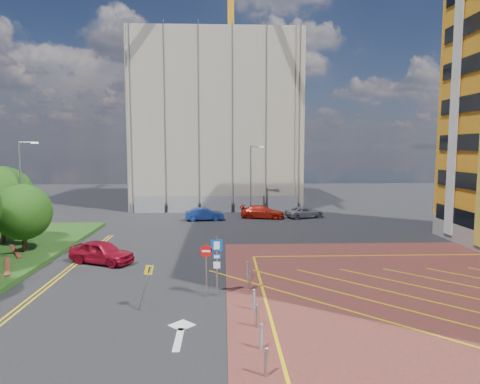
{
  "coord_description": "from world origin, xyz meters",
  "views": [
    {
      "loc": [
        0.86,
        -20.84,
        7.85
      ],
      "look_at": [
        1.84,
        4.32,
        5.18
      ],
      "focal_mm": 32.0,
      "sensor_mm": 36.0,
      "label": 1
    }
  ],
  "objects": [
    {
      "name": "warning_sign",
      "position": [
        -2.86,
        -0.79,
        1.43
      ],
      "size": [
        0.78,
        0.42,
        2.25
      ],
      "color": "#9EA0A8",
      "rests_on": "ground"
    },
    {
      "name": "tower_crane",
      "position": [
        2.0,
        39.44,
        25.85
      ],
      "size": [
        1.6,
        35.0,
        35.4
      ],
      "color": "orange",
      "rests_on": "ground"
    },
    {
      "name": "construction_building",
      "position": [
        0.0,
        40.0,
        11.0
      ],
      "size": [
        21.2,
        19.2,
        22.0
      ],
      "primitive_type": "cube",
      "color": "#A39A85",
      "rests_on": "ground"
    },
    {
      "name": "lamp_back",
      "position": [
        4.08,
        28.0,
        4.36
      ],
      "size": [
        1.53,
        0.16,
        8.0
      ],
      "color": "#9EA0A8",
      "rests_on": "ground"
    },
    {
      "name": "tree_c",
      "position": [
        -13.5,
        10.0,
        3.19
      ],
      "size": [
        4.0,
        4.0,
        4.9
      ],
      "color": "#3D2B1C",
      "rests_on": "grass_bed"
    },
    {
      "name": "sign_cluster",
      "position": [
        0.3,
        0.98,
        1.95
      ],
      "size": [
        1.17,
        0.12,
        3.2
      ],
      "color": "#9EA0A8",
      "rests_on": "ground"
    },
    {
      "name": "lamp_left_far",
      "position": [
        -14.42,
        12.0,
        4.66
      ],
      "size": [
        1.53,
        0.16,
        8.0
      ],
      "color": "#9EA0A8",
      "rests_on": "grass_bed"
    },
    {
      "name": "car_red_left",
      "position": [
        -7.39,
        7.78,
        0.77
      ],
      "size": [
        4.86,
        3.49,
        1.54
      ],
      "primitive_type": "imported",
      "rotation": [
        0.0,
        0.0,
        1.15
      ],
      "color": "maroon",
      "rests_on": "ground"
    },
    {
      "name": "construction_fence",
      "position": [
        1.0,
        30.0,
        1.0
      ],
      "size": [
        21.6,
        0.06,
        2.0
      ],
      "primitive_type": "cube",
      "color": "gray",
      "rests_on": "ground"
    },
    {
      "name": "ground",
      "position": [
        0.0,
        0.0,
        0.0
      ],
      "size": [
        140.0,
        140.0,
        0.0
      ],
      "primitive_type": "plane",
      "color": "black",
      "rests_on": "ground"
    },
    {
      "name": "bollard_row",
      "position": [
        2.3,
        -1.67,
        0.47
      ],
      "size": [
        0.14,
        11.14,
        0.9
      ],
      "color": "#9EA0A8",
      "rests_on": "forecourt"
    },
    {
      "name": "car_red_back",
      "position": [
        5.15,
        25.66,
        0.7
      ],
      "size": [
        5.14,
        2.97,
        1.4
      ],
      "primitive_type": "imported",
      "rotation": [
        0.0,
        0.0,
        1.35
      ],
      "color": "red",
      "rests_on": "ground"
    },
    {
      "name": "tree_d",
      "position": [
        -16.5,
        13.0,
        3.87
      ],
      "size": [
        5.0,
        5.0,
        6.08
      ],
      "color": "#3D2B1C",
      "rests_on": "grass_bed"
    },
    {
      "name": "car_blue_back",
      "position": [
        -1.18,
        24.47,
        0.67
      ],
      "size": [
        4.2,
        1.86,
        1.34
      ],
      "primitive_type": "imported",
      "rotation": [
        0.0,
        0.0,
        1.68
      ],
      "color": "navy",
      "rests_on": "ground"
    },
    {
      "name": "forecourt",
      "position": [
        14.0,
        0.0,
        0.01
      ],
      "size": [
        26.0,
        26.0,
        0.02
      ],
      "primitive_type": "cube",
      "color": "brown",
      "rests_on": "ground"
    },
    {
      "name": "car_silver_back",
      "position": [
        9.9,
        25.83,
        0.6
      ],
      "size": [
        4.75,
        3.32,
        1.2
      ],
      "primitive_type": "imported",
      "rotation": [
        0.0,
        0.0,
        1.91
      ],
      "color": "#9D9EA4",
      "rests_on": "ground"
    }
  ]
}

